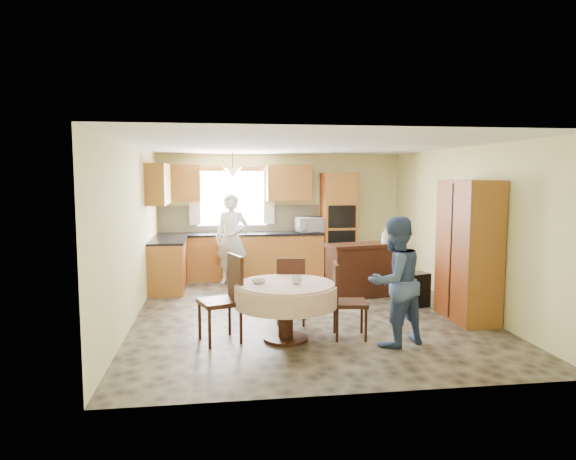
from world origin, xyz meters
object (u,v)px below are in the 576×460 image
at_px(chair_left, 226,294).
at_px(chair_right, 344,297).
at_px(cupboard, 468,250).
at_px(sideboard, 361,272).
at_px(oven_tower, 338,225).
at_px(dining_table, 286,296).
at_px(person_dining, 395,281).
at_px(person_sink, 232,239).
at_px(chair_back, 291,287).

relative_size(chair_left, chair_right, 1.12).
xyz_separation_m(cupboard, chair_left, (-3.43, -0.50, -0.40)).
distance_m(sideboard, chair_right, 2.31).
relative_size(oven_tower, dining_table, 1.66).
bearing_deg(person_dining, chair_right, -57.44).
relative_size(cupboard, person_sink, 1.16).
relative_size(dining_table, chair_back, 1.36).
bearing_deg(chair_right, dining_table, 97.61).
height_order(chair_left, person_sink, person_sink).
bearing_deg(cupboard, dining_table, -167.89).
xyz_separation_m(chair_left, person_sink, (0.17, 3.42, 0.26)).
bearing_deg(oven_tower, chair_back, -113.68).
bearing_deg(sideboard, oven_tower, 76.35).
relative_size(chair_left, chair_back, 1.14).
bearing_deg(person_sink, chair_right, -52.40).
bearing_deg(oven_tower, sideboard, -91.10).
relative_size(sideboard, chair_right, 1.25).
bearing_deg(chair_right, cupboard, -65.60).
bearing_deg(oven_tower, person_dining, -94.59).
bearing_deg(person_sink, cupboard, -24.71).
relative_size(cupboard, dining_table, 1.56).
bearing_deg(chair_left, chair_back, 104.47).
height_order(cupboard, chair_right, cupboard).
bearing_deg(person_dining, chair_back, -66.84).
bearing_deg(person_sink, chair_left, -75.67).
height_order(oven_tower, sideboard, oven_tower).
distance_m(dining_table, chair_right, 0.74).
bearing_deg(person_dining, sideboard, -120.80).
bearing_deg(chair_back, cupboard, -169.81).
distance_m(oven_tower, chair_left, 4.60).
bearing_deg(sideboard, dining_table, -139.22).
bearing_deg(cupboard, chair_left, -171.78).
xyz_separation_m(chair_right, person_dining, (0.54, -0.36, 0.25)).
distance_m(dining_table, person_dining, 1.35).
relative_size(oven_tower, chair_right, 2.21).
bearing_deg(dining_table, sideboard, 53.33).
relative_size(oven_tower, sideboard, 1.77).
relative_size(cupboard, chair_right, 2.08).
xyz_separation_m(dining_table, chair_left, (-0.73, 0.08, 0.03)).
bearing_deg(chair_left, cupboard, 79.39).
bearing_deg(chair_left, oven_tower, 130.07).
xyz_separation_m(chair_back, person_sink, (-0.73, 2.83, 0.34)).
distance_m(oven_tower, chair_back, 3.67).
bearing_deg(dining_table, chair_left, 173.52).
bearing_deg(dining_table, person_dining, -15.79).
bearing_deg(sideboard, person_dining, -109.71).
relative_size(dining_table, person_sink, 0.74).
bearing_deg(dining_table, cupboard, 12.11).
relative_size(sideboard, cupboard, 0.60).
distance_m(oven_tower, chair_right, 4.14).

